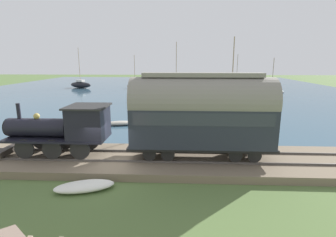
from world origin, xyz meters
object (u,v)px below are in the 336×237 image
sailboat_white (236,84)px  rowboat_off_pier (81,130)px  sailboat_yellow (176,92)px  rowboat_far_out (175,139)px  sailboat_brown (135,86)px  sailboat_gray (271,93)px  beached_dinghy (84,186)px  steam_locomotive (68,127)px  passenger_coach (201,112)px  sailboat_teal (230,114)px  sailboat_black (81,85)px  rowboat_mid_harbor (120,123)px

sailboat_white → rowboat_off_pier: sailboat_white is taller
sailboat_yellow → rowboat_off_pier: bearing=137.6°
rowboat_far_out → rowboat_off_pier: 8.75m
sailboat_brown → rowboat_far_out: sailboat_brown is taller
sailboat_gray → beached_dinghy: sailboat_gray is taller
steam_locomotive → sailboat_white: (45.33, -19.33, -1.46)m
steam_locomotive → sailboat_yellow: bearing=-11.1°
sailboat_brown → sailboat_white: sailboat_white is taller
passenger_coach → sailboat_white: bearing=-14.2°
sailboat_teal → sailboat_white: (33.64, -7.51, 0.05)m
beached_dinghy → sailboat_white: bearing=-19.4°
steam_locomotive → passenger_coach: (0.00, -7.89, 0.94)m
sailboat_brown → sailboat_gray: sailboat_brown is taller
sailboat_brown → sailboat_teal: bearing=-157.0°
sailboat_yellow → sailboat_black: 25.34m
sailboat_brown → sailboat_white: 22.80m
sailboat_brown → sailboat_yellow: size_ratio=0.79×
beached_dinghy → sailboat_gray: bearing=-30.7°
sailboat_teal → sailboat_yellow: (18.74, 5.86, -0.01)m
passenger_coach → sailboat_gray: size_ratio=1.29×
sailboat_black → rowboat_far_out: bearing=-129.9°
rowboat_off_pier → sailboat_teal: bearing=-103.9°
passenger_coach → rowboat_far_out: passenger_coach is taller
sailboat_gray → rowboat_far_out: 30.12m
rowboat_far_out → sailboat_brown: bearing=65.8°
rowboat_mid_harbor → rowboat_far_out: 7.29m
sailboat_gray → sailboat_white: size_ratio=0.88×
sailboat_gray → sailboat_white: sailboat_white is taller
steam_locomotive → rowboat_off_pier: (7.09, 2.04, -2.11)m
steam_locomotive → sailboat_teal: size_ratio=0.78×
sailboat_black → rowboat_off_pier: bearing=-138.7°
sailboat_yellow → passenger_coach: bearing=160.2°
steam_locomotive → rowboat_mid_harbor: size_ratio=2.30×
sailboat_white → sailboat_black: bearing=117.9°
rowboat_mid_harbor → rowboat_off_pier: bearing=118.2°
sailboat_teal → sailboat_yellow: bearing=49.9°
passenger_coach → rowboat_mid_harbor: passenger_coach is taller
passenger_coach → sailboat_gray: bearing=-25.2°
sailboat_gray → sailboat_white: (15.15, 2.75, 0.06)m
sailboat_yellow → sailboat_white: (14.90, -13.37, 0.06)m
sailboat_yellow → rowboat_off_pier: sailboat_yellow is taller
sailboat_brown → sailboat_gray: bearing=-119.6°
sailboat_gray → passenger_coach: bearing=136.4°
passenger_coach → sailboat_yellow: (30.43, 1.93, -2.46)m
sailboat_teal → sailboat_white: sailboat_teal is taller
sailboat_gray → sailboat_brown: bearing=44.9°
rowboat_far_out → rowboat_off_pier: rowboat_far_out is taller
steam_locomotive → sailboat_black: (43.46, 15.78, -1.51)m
sailboat_gray → rowboat_far_out: sailboat_gray is taller
sailboat_white → rowboat_off_pier: 43.81m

